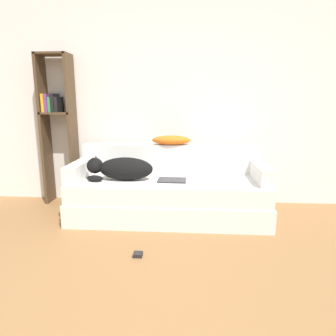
# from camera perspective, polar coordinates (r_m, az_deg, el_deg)

# --- Properties ---
(wall_back) EXTENTS (7.40, 0.06, 2.70)m
(wall_back) POSITION_cam_1_polar(r_m,az_deg,el_deg) (3.91, -2.00, 13.20)
(wall_back) COLOR silver
(wall_back) RESTS_ON ground_plane
(couch) EXTENTS (2.19, 0.84, 0.45)m
(couch) POSITION_cam_1_polar(r_m,az_deg,el_deg) (3.42, 0.11, -5.87)
(couch) COLOR silver
(couch) RESTS_ON ground_plane
(couch_backrest) EXTENTS (2.15, 0.15, 0.34)m
(couch_backrest) POSITION_cam_1_polar(r_m,az_deg,el_deg) (3.66, 0.50, 1.83)
(couch_backrest) COLOR silver
(couch_backrest) RESTS_ON couch
(couch_arm_left) EXTENTS (0.15, 0.65, 0.18)m
(couch_arm_left) POSITION_cam_1_polar(r_m,az_deg,el_deg) (3.55, -16.52, -0.38)
(couch_arm_left) COLOR silver
(couch_arm_left) RESTS_ON couch
(couch_arm_right) EXTENTS (0.15, 0.65, 0.18)m
(couch_arm_right) POSITION_cam_1_polar(r_m,az_deg,el_deg) (3.42, 17.40, -0.92)
(couch_arm_right) COLOR silver
(couch_arm_right) RESTS_ON couch
(dog) EXTENTS (0.73, 0.26, 0.27)m
(dog) POSITION_cam_1_polar(r_m,az_deg,el_deg) (3.34, -8.97, -0.09)
(dog) COLOR black
(dog) RESTS_ON couch
(laptop) EXTENTS (0.31, 0.22, 0.02)m
(laptop) POSITION_cam_1_polar(r_m,az_deg,el_deg) (3.28, 0.77, -2.32)
(laptop) COLOR #2D2D30
(laptop) RESTS_ON couch
(throw_pillow) EXTENTS (0.46, 0.22, 0.11)m
(throw_pillow) POSITION_cam_1_polar(r_m,az_deg,el_deg) (3.61, 0.66, 5.34)
(throw_pillow) COLOR orange
(throw_pillow) RESTS_ON couch_backrest
(bookshelf) EXTENTS (0.40, 0.26, 1.88)m
(bookshelf) POSITION_cam_1_polar(r_m,az_deg,el_deg) (4.07, -20.31, 8.18)
(bookshelf) COLOR #4C3823
(bookshelf) RESTS_ON ground_plane
(power_adapter) EXTENTS (0.08, 0.08, 0.03)m
(power_adapter) POSITION_cam_1_polar(r_m,az_deg,el_deg) (2.69, -5.74, -16.07)
(power_adapter) COLOR black
(power_adapter) RESTS_ON ground_plane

